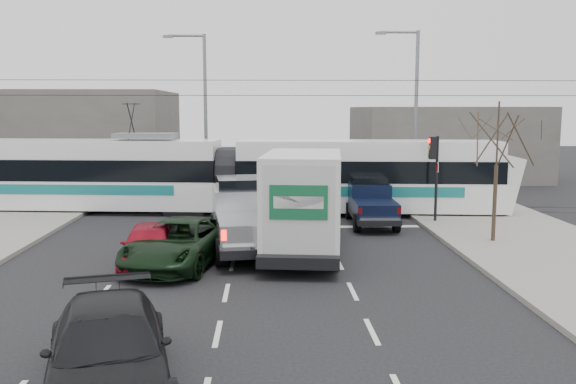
{
  "coord_description": "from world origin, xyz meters",
  "views": [
    {
      "loc": [
        -0.64,
        -18.83,
        4.89
      ],
      "look_at": [
        0.2,
        3.67,
        1.8
      ],
      "focal_mm": 38.0,
      "sensor_mm": 36.0,
      "label": 1
    }
  ],
  "objects_px": {
    "box_truck": "(304,204)",
    "navy_pickup": "(370,201)",
    "street_lamp_far": "(202,105)",
    "traffic_signal": "(434,160)",
    "dark_car": "(108,351)",
    "silver_pickup": "(246,214)",
    "red_car": "(150,245)",
    "green_car": "(179,243)",
    "street_lamp_near": "(413,104)",
    "tram": "(228,175)",
    "bare_tree": "(498,140)"
  },
  "relations": [
    {
      "from": "green_car",
      "to": "red_car",
      "type": "relative_size",
      "value": 1.3
    },
    {
      "from": "box_truck",
      "to": "dark_car",
      "type": "xyz_separation_m",
      "value": [
        -4.0,
        -9.89,
        -0.97
      ]
    },
    {
      "from": "bare_tree",
      "to": "silver_pickup",
      "type": "height_order",
      "value": "bare_tree"
    },
    {
      "from": "street_lamp_far",
      "to": "box_truck",
      "type": "bearing_deg",
      "value": -71.94
    },
    {
      "from": "box_truck",
      "to": "navy_pickup",
      "type": "bearing_deg",
      "value": 66.08
    },
    {
      "from": "green_car",
      "to": "silver_pickup",
      "type": "bearing_deg",
      "value": 62.44
    },
    {
      "from": "street_lamp_near",
      "to": "bare_tree",
      "type": "bearing_deg",
      "value": -88.58
    },
    {
      "from": "dark_car",
      "to": "silver_pickup",
      "type": "bearing_deg",
      "value": 65.53
    },
    {
      "from": "navy_pickup",
      "to": "red_car",
      "type": "bearing_deg",
      "value": -138.54
    },
    {
      "from": "box_truck",
      "to": "red_car",
      "type": "relative_size",
      "value": 1.79
    },
    {
      "from": "street_lamp_near",
      "to": "dark_car",
      "type": "relative_size",
      "value": 1.76
    },
    {
      "from": "traffic_signal",
      "to": "street_lamp_far",
      "type": "height_order",
      "value": "street_lamp_far"
    },
    {
      "from": "dark_car",
      "to": "red_car",
      "type": "bearing_deg",
      "value": 81.98
    },
    {
      "from": "silver_pickup",
      "to": "street_lamp_near",
      "type": "bearing_deg",
      "value": 46.24
    },
    {
      "from": "street_lamp_near",
      "to": "tram",
      "type": "xyz_separation_m",
      "value": [
        -9.73,
        -4.35,
        -3.3
      ]
    },
    {
      "from": "box_truck",
      "to": "dark_car",
      "type": "height_order",
      "value": "box_truck"
    },
    {
      "from": "traffic_signal",
      "to": "box_truck",
      "type": "bearing_deg",
      "value": -137.76
    },
    {
      "from": "green_car",
      "to": "street_lamp_near",
      "type": "bearing_deg",
      "value": 65.34
    },
    {
      "from": "silver_pickup",
      "to": "navy_pickup",
      "type": "relative_size",
      "value": 1.46
    },
    {
      "from": "street_lamp_near",
      "to": "red_car",
      "type": "distance_m",
      "value": 18.8
    },
    {
      "from": "bare_tree",
      "to": "navy_pickup",
      "type": "xyz_separation_m",
      "value": [
        -3.77,
        4.13,
        -2.83
      ]
    },
    {
      "from": "street_lamp_near",
      "to": "box_truck",
      "type": "height_order",
      "value": "street_lamp_near"
    },
    {
      "from": "tram",
      "to": "red_car",
      "type": "height_order",
      "value": "tram"
    },
    {
      "from": "bare_tree",
      "to": "navy_pickup",
      "type": "bearing_deg",
      "value": 132.36
    },
    {
      "from": "silver_pickup",
      "to": "red_car",
      "type": "relative_size",
      "value": 1.71
    },
    {
      "from": "silver_pickup",
      "to": "red_car",
      "type": "distance_m",
      "value": 3.91
    },
    {
      "from": "red_car",
      "to": "bare_tree",
      "type": "bearing_deg",
      "value": 8.95
    },
    {
      "from": "traffic_signal",
      "to": "green_car",
      "type": "xyz_separation_m",
      "value": [
        -9.83,
        -6.54,
        -2.02
      ]
    },
    {
      "from": "box_truck",
      "to": "navy_pickup",
      "type": "relative_size",
      "value": 1.53
    },
    {
      "from": "street_lamp_far",
      "to": "navy_pickup",
      "type": "bearing_deg",
      "value": -49.44
    },
    {
      "from": "box_truck",
      "to": "tram",
      "type": "bearing_deg",
      "value": 116.39
    },
    {
      "from": "tram",
      "to": "green_car",
      "type": "relative_size",
      "value": 4.84
    },
    {
      "from": "dark_car",
      "to": "tram",
      "type": "bearing_deg",
      "value": 73.06
    },
    {
      "from": "traffic_signal",
      "to": "silver_pickup",
      "type": "xyz_separation_m",
      "value": [
        -7.78,
        -4.12,
        -1.54
      ]
    },
    {
      "from": "dark_car",
      "to": "navy_pickup",
      "type": "bearing_deg",
      "value": 50.87
    },
    {
      "from": "street_lamp_near",
      "to": "tram",
      "type": "height_order",
      "value": "street_lamp_near"
    },
    {
      "from": "traffic_signal",
      "to": "navy_pickup",
      "type": "distance_m",
      "value": 3.18
    },
    {
      "from": "street_lamp_far",
      "to": "green_car",
      "type": "height_order",
      "value": "street_lamp_far"
    },
    {
      "from": "street_lamp_near",
      "to": "navy_pickup",
      "type": "bearing_deg",
      "value": -115.29
    },
    {
      "from": "street_lamp_far",
      "to": "dark_car",
      "type": "distance_m",
      "value": 25.09
    },
    {
      "from": "street_lamp_near",
      "to": "green_car",
      "type": "bearing_deg",
      "value": -127.23
    },
    {
      "from": "street_lamp_far",
      "to": "green_car",
      "type": "xyz_separation_m",
      "value": [
        0.83,
        -16.05,
        -4.39
      ]
    },
    {
      "from": "street_lamp_near",
      "to": "silver_pickup",
      "type": "distance_m",
      "value": 14.99
    },
    {
      "from": "navy_pickup",
      "to": "dark_car",
      "type": "relative_size",
      "value": 0.92
    },
    {
      "from": "tram",
      "to": "silver_pickup",
      "type": "relative_size",
      "value": 3.66
    },
    {
      "from": "street_lamp_near",
      "to": "red_car",
      "type": "bearing_deg",
      "value": -129.3
    },
    {
      "from": "traffic_signal",
      "to": "silver_pickup",
      "type": "distance_m",
      "value": 8.94
    },
    {
      "from": "bare_tree",
      "to": "dark_car",
      "type": "distance_m",
      "value": 15.96
    },
    {
      "from": "tram",
      "to": "dark_car",
      "type": "bearing_deg",
      "value": -87.81
    },
    {
      "from": "traffic_signal",
      "to": "street_lamp_far",
      "type": "relative_size",
      "value": 0.4
    }
  ]
}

